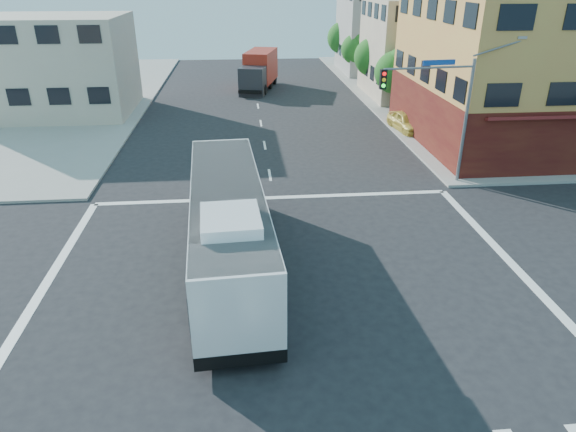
{
  "coord_description": "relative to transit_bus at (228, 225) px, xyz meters",
  "views": [
    {
      "loc": [
        -1.6,
        -16.11,
        11.03
      ],
      "look_at": [
        0.23,
        3.58,
        1.67
      ],
      "focal_mm": 32.0,
      "sensor_mm": 36.0,
      "label": 1
    }
  ],
  "objects": [
    {
      "name": "corner_building_ne",
      "position": [
        22.26,
        16.04,
        3.99
      ],
      "size": [
        18.1,
        15.44,
        14.0
      ],
      "color": "gold",
      "rests_on": "ground"
    },
    {
      "name": "building_east_far",
      "position": [
        19.25,
        45.54,
        3.11
      ],
      "size": [
        12.06,
        10.06,
        10.0
      ],
      "color": "gray",
      "rests_on": "ground"
    },
    {
      "name": "box_truck",
      "position": [
        2.73,
        36.22,
        -0.06
      ],
      "size": [
        4.46,
        8.79,
        3.8
      ],
      "rotation": [
        0.0,
        0.0,
        -0.25
      ],
      "color": "#26262B",
      "rests_on": "ground"
    },
    {
      "name": "street_tree_c",
      "position": [
        14.18,
        41.48,
        1.56
      ],
      "size": [
        3.4,
        3.4,
        5.29
      ],
      "color": "#3D2816",
      "rests_on": "ground"
    },
    {
      "name": "street_tree_b",
      "position": [
        14.18,
        33.48,
        1.85
      ],
      "size": [
        3.8,
        3.8,
        5.79
      ],
      "color": "#3D2816",
      "rests_on": "ground"
    },
    {
      "name": "ground",
      "position": [
        2.27,
        -2.44,
        -1.9
      ],
      "size": [
        120.0,
        120.0,
        0.0
      ],
      "primitive_type": "plane",
      "color": "black",
      "rests_on": "ground"
    },
    {
      "name": "signal_mast_ne",
      "position": [
        11.35,
        8.18,
        3.08
      ],
      "size": [
        7.91,
        1.13,
        8.07
      ],
      "color": "slate",
      "rests_on": "ground"
    },
    {
      "name": "transit_bus",
      "position": [
        0.0,
        0.0,
        0.0
      ],
      "size": [
        3.59,
        13.26,
        3.88
      ],
      "rotation": [
        0.0,
        0.0,
        0.06
      ],
      "color": "black",
      "rests_on": "ground"
    },
    {
      "name": "building_east_near",
      "position": [
        19.25,
        31.54,
        2.61
      ],
      "size": [
        12.06,
        10.06,
        9.0
      ],
      "color": "#C1B093",
      "rests_on": "ground"
    },
    {
      "name": "parked_car",
      "position": [
        13.36,
        19.16,
        -1.15
      ],
      "size": [
        2.36,
        4.58,
        1.49
      ],
      "primitive_type": "imported",
      "rotation": [
        0.0,
        0.0,
        0.14
      ],
      "color": "gold",
      "rests_on": "ground"
    },
    {
      "name": "building_west",
      "position": [
        -14.75,
        27.54,
        2.11
      ],
      "size": [
        12.06,
        10.06,
        8.0
      ],
      "color": "#BFB39E",
      "rests_on": "ground"
    },
    {
      "name": "street_tree_d",
      "position": [
        14.18,
        49.48,
        1.98
      ],
      "size": [
        4.0,
        4.0,
        6.03
      ],
      "color": "#3D2816",
      "rests_on": "ground"
    },
    {
      "name": "street_tree_a",
      "position": [
        14.18,
        25.48,
        1.69
      ],
      "size": [
        3.6,
        3.6,
        5.53
      ],
      "color": "#3D2816",
      "rests_on": "ground"
    }
  ]
}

